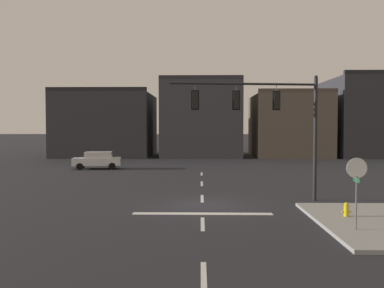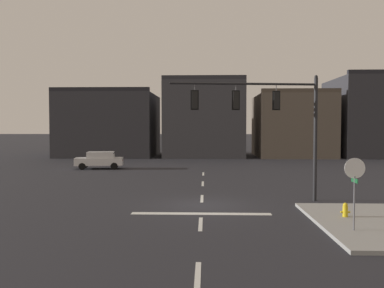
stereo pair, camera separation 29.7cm
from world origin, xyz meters
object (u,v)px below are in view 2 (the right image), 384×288
(stop_sign, at_px, (355,176))
(fire_hydrant, at_px, (345,213))
(car_lot_nearside, at_px, (100,160))
(signal_mast_near_side, at_px, (269,113))

(stop_sign, relative_size, fire_hydrant, 3.77)
(car_lot_nearside, distance_m, fire_hydrant, 26.42)
(signal_mast_near_side, relative_size, car_lot_nearside, 1.69)
(car_lot_nearside, height_order, fire_hydrant, car_lot_nearside)
(fire_hydrant, bearing_deg, stop_sign, -101.02)
(fire_hydrant, bearing_deg, car_lot_nearside, 127.12)
(stop_sign, bearing_deg, signal_mast_near_side, 108.28)
(signal_mast_near_side, bearing_deg, fire_hydrant, -58.64)
(fire_hydrant, bearing_deg, signal_mast_near_side, 121.36)
(signal_mast_near_side, distance_m, fire_hydrant, 6.69)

